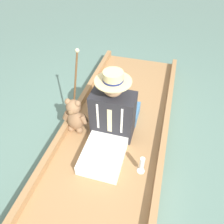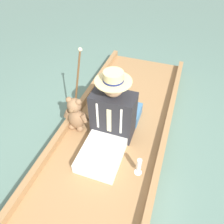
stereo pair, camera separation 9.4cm
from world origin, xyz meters
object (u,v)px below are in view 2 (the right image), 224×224
seated_person (110,121)px  teddy_bear (76,115)px  wine_glass (139,165)px  walking_cane (77,84)px

seated_person → teddy_bear: size_ratio=1.85×
teddy_bear → seated_person: bearing=176.2°
seated_person → wine_glass: bearing=130.1°
seated_person → walking_cane: size_ratio=0.97×
teddy_bear → walking_cane: 0.33m
walking_cane → wine_glass: bearing=147.9°
wine_glass → walking_cane: 1.02m
teddy_bear → walking_cane: walking_cane is taller
wine_glass → seated_person: bearing=-38.9°
seated_person → walking_cane: walking_cane is taller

